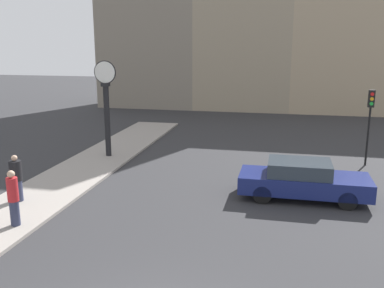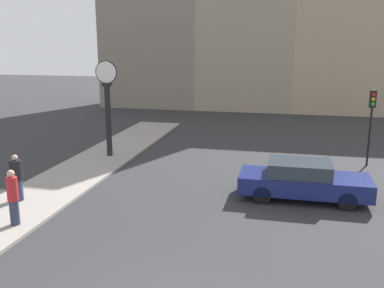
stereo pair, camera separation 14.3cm
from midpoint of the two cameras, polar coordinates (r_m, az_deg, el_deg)
name	(u,v)px [view 1 (the left image)]	position (r m, az deg, el deg)	size (l,w,h in m)	color
sidewalk_corner	(79,172)	(18.86, -15.00, -3.63)	(2.80, 23.20, 0.10)	gray
building_row	(251,10)	(36.52, 7.74, 17.23)	(26.91, 5.00, 19.69)	gray
sedan_car	(303,180)	(15.61, 14.29, -4.65)	(4.50, 1.75, 1.37)	navy
traffic_light_far	(370,112)	(20.41, 22.48, 4.01)	(0.26, 0.24, 3.41)	black
street_clock	(106,106)	(20.58, -11.53, 5.01)	(1.07, 0.34, 4.52)	black
pedestrian_black_jacket	(16,179)	(15.80, -22.63, -4.28)	(0.41, 0.41, 1.62)	#2D334C
pedestrian_red_top	(13,198)	(13.74, -23.00, -6.64)	(0.32, 0.32, 1.70)	#2D334C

